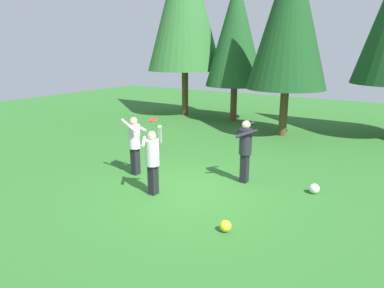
% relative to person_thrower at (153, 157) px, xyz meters
% --- Properties ---
extents(ground_plane, '(40.00, 40.00, 0.00)m').
position_rel_person_thrower_xyz_m(ground_plane, '(0.61, 0.71, -0.98)').
color(ground_plane, '#2D6B28').
extents(person_thrower, '(0.67, 0.67, 1.81)m').
position_rel_person_thrower_xyz_m(person_thrower, '(0.00, 0.00, 0.00)').
color(person_thrower, black).
rests_on(person_thrower, ground_plane).
extents(person_catcher, '(0.59, 0.49, 1.71)m').
position_rel_person_thrower_xyz_m(person_catcher, '(-1.36, 0.87, 0.04)').
color(person_catcher, black).
rests_on(person_catcher, ground_plane).
extents(person_bystander, '(0.73, 0.69, 1.73)m').
position_rel_person_thrower_xyz_m(person_bystander, '(1.59, 2.02, 0.06)').
color(person_bystander, black).
rests_on(person_bystander, ground_plane).
extents(frisbee, '(0.38, 0.38, 0.09)m').
position_rel_person_thrower_xyz_m(frisbee, '(-0.64, 0.85, 0.73)').
color(frisbee, red).
extents(ball_white, '(0.26, 0.26, 0.26)m').
position_rel_person_thrower_xyz_m(ball_white, '(3.43, 2.24, -0.85)').
color(ball_white, white).
rests_on(ball_white, ground_plane).
extents(ball_yellow, '(0.24, 0.24, 0.24)m').
position_rel_person_thrower_xyz_m(ball_yellow, '(2.43, -0.72, -0.86)').
color(ball_yellow, yellow).
rests_on(ball_yellow, ground_plane).
extents(ball_red, '(0.27, 0.27, 0.27)m').
position_rel_person_thrower_xyz_m(ball_red, '(-2.58, 3.39, -0.84)').
color(ball_red, red).
rests_on(ball_red, ground_plane).
extents(tree_left, '(2.91, 2.91, 6.96)m').
position_rel_person_thrower_xyz_m(tree_left, '(-2.59, 9.78, 3.37)').
color(tree_left, brown).
rests_on(tree_left, ground_plane).
extents(tree_center, '(3.24, 3.24, 7.75)m').
position_rel_person_thrower_xyz_m(tree_center, '(0.65, 7.95, 3.87)').
color(tree_center, brown).
rests_on(tree_center, ground_plane).
extents(tree_far_left, '(4.00, 4.00, 9.56)m').
position_rel_person_thrower_xyz_m(tree_far_left, '(-5.60, 9.80, 5.01)').
color(tree_far_left, brown).
rests_on(tree_far_left, ground_plane).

